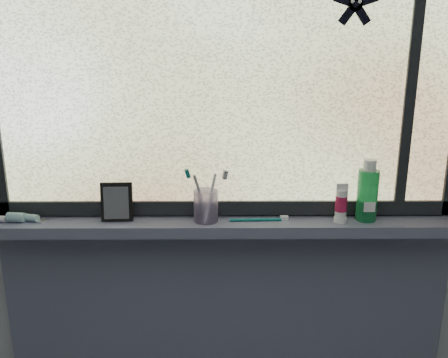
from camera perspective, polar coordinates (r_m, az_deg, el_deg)
wall_back at (r=1.71m, az=0.26°, el=3.38°), size 3.00×0.01×2.50m
windowsill at (r=1.71m, az=0.27°, el=-5.36°), size 1.62×0.14×0.04m
sill_apron at (r=2.01m, az=0.23°, el=-18.37°), size 1.62×0.02×0.98m
window_pane at (r=1.65m, az=0.28°, el=12.73°), size 1.50×0.01×1.00m
frame_bottom at (r=1.74m, az=0.26°, el=-3.25°), size 1.60×0.03×0.05m
frame_mullion at (r=1.76m, az=20.73°, el=11.93°), size 0.03×0.03×1.00m
starfish_sticker at (r=1.69m, az=14.80°, el=18.77°), size 0.15×0.02×0.15m
vanity_mirror at (r=1.72m, az=-12.15°, el=-2.57°), size 0.11×0.06×0.13m
toothpaste_tube at (r=1.82m, az=-22.11°, el=-4.08°), size 0.19×0.07×0.03m
toothbrush_cup at (r=1.68m, az=-2.10°, el=-3.08°), size 0.10×0.10×0.11m
toothbrush_lying at (r=1.70m, az=3.62°, el=-4.59°), size 0.22×0.03×0.01m
mouthwash_bottle at (r=1.75m, az=16.10°, el=-1.24°), size 0.07×0.07×0.17m
cream_tube at (r=1.71m, az=13.26°, el=-2.54°), size 0.05×0.05×0.10m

